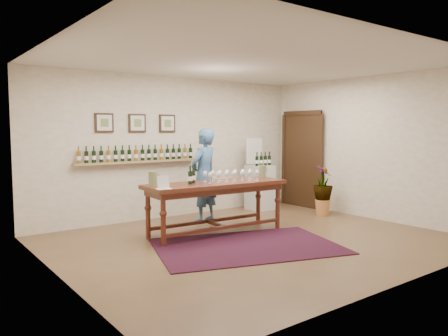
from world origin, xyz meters
TOP-DOWN VIEW (x-y plane):
  - ground at (0.00, 0.00)m, footprint 6.00×6.00m
  - room_shell at (2.11, 1.86)m, footprint 6.00×6.00m
  - rug at (-0.33, -0.21)m, footprint 3.13×2.56m
  - tasting_table at (-0.20, 0.76)m, footprint 2.50×0.92m
  - table_glasses at (0.10, 0.74)m, footprint 1.40×0.54m
  - table_bottles at (-0.63, 0.84)m, footprint 0.28×0.17m
  - pitcher_left at (-1.32, 0.88)m, footprint 0.18×0.18m
  - pitcher_right at (0.92, 0.84)m, footprint 0.16×0.16m
  - menu_card at (-1.31, 0.57)m, footprint 0.25×0.20m
  - display_pedestal at (1.88, 1.98)m, footprint 0.49×0.49m
  - pedestal_bottles at (1.90, 1.91)m, footprint 0.27×0.07m
  - info_sign at (1.86, 2.16)m, footprint 0.45×0.03m
  - potted_plant at (2.46, 0.70)m, footprint 0.66×0.66m
  - person at (0.16, 1.64)m, footprint 0.75×0.61m

SIDE VIEW (x-z plane):
  - ground at x=0.00m, z-range 0.00..0.00m
  - rug at x=-0.33m, z-range 0.00..0.01m
  - display_pedestal at x=1.88m, z-range 0.00..0.97m
  - potted_plant at x=2.46m, z-range 0.07..0.97m
  - tasting_table at x=-0.20m, z-range 0.31..1.18m
  - person at x=0.16m, z-range 0.00..1.78m
  - table_glasses at x=0.10m, z-range 0.87..1.06m
  - menu_card at x=-1.31m, z-range 0.87..1.07m
  - pitcher_right at x=0.92m, z-range 0.87..1.10m
  - pitcher_left at x=-1.32m, z-range 0.87..1.12m
  - table_bottles at x=-0.63m, z-range 0.87..1.16m
  - pedestal_bottles at x=1.90m, z-range 0.97..1.25m
  - room_shell at x=2.11m, z-range -1.88..4.12m
  - info_sign at x=1.86m, z-range 0.97..1.59m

